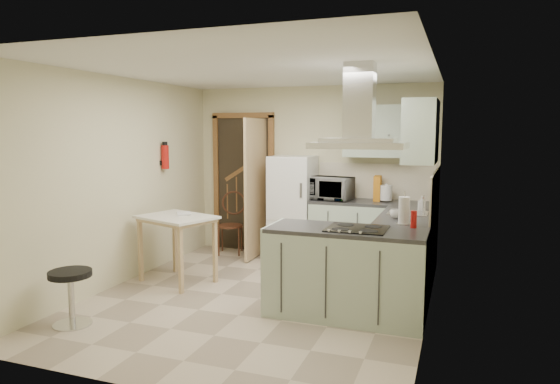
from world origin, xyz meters
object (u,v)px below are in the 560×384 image
at_px(fridge, 293,208).
at_px(stool, 71,298).
at_px(extractor_hood, 359,145).
at_px(peninsula, 346,273).
at_px(microwave, 331,188).
at_px(drop_leaf_table, 178,249).
at_px(bentwood_chair, 230,226).

bearing_deg(fridge, stool, -111.22).
xyz_separation_m(extractor_hood, stool, (-2.53, -1.12, -1.45)).
relative_size(fridge, peninsula, 0.97).
bearing_deg(fridge, microwave, -2.45).
xyz_separation_m(extractor_hood, microwave, (-0.75, 1.96, -0.66)).
height_order(extractor_hood, drop_leaf_table, extractor_hood).
bearing_deg(drop_leaf_table, microwave, 63.52).
distance_m(fridge, peninsula, 2.35).
height_order(stool, microwave, microwave).
relative_size(extractor_hood, bentwood_chair, 1.05).
xyz_separation_m(peninsula, extractor_hood, (0.10, 0.00, 1.27)).
relative_size(peninsula, extractor_hood, 1.72).
xyz_separation_m(stool, microwave, (1.78, 3.08, 0.79)).
xyz_separation_m(peninsula, bentwood_chair, (-2.21, 1.94, -0.02)).
xyz_separation_m(fridge, microwave, (0.57, -0.02, 0.31)).
xyz_separation_m(extractor_hood, bentwood_chair, (-2.31, 1.94, -1.29)).
relative_size(stool, microwave, 0.95).
xyz_separation_m(drop_leaf_table, stool, (-0.23, -1.55, -0.14)).
distance_m(extractor_hood, drop_leaf_table, 2.68).
relative_size(peninsula, stool, 2.87).
relative_size(drop_leaf_table, microwave, 1.54).
bearing_deg(microwave, bentwood_chair, -171.57).
relative_size(bentwood_chair, microwave, 1.50).
distance_m(fridge, stool, 3.36).
bearing_deg(peninsula, bentwood_chair, 138.78).
xyz_separation_m(peninsula, drop_leaf_table, (-2.20, 0.43, -0.04)).
bearing_deg(drop_leaf_table, peninsula, 7.93).
height_order(fridge, peninsula, fridge).
bearing_deg(fridge, peninsula, -58.26).
bearing_deg(stool, extractor_hood, 23.96).
height_order(peninsula, drop_leaf_table, peninsula).
height_order(peninsula, microwave, microwave).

